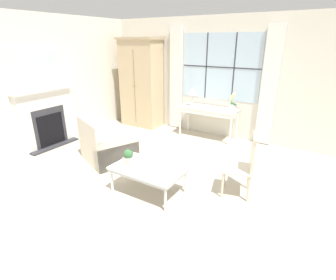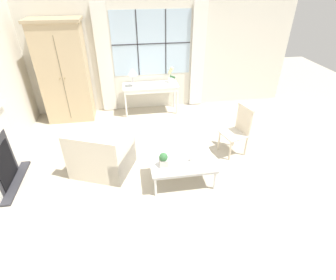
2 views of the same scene
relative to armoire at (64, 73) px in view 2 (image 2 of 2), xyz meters
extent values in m
plane|color=#B2A893|center=(2.09, -2.66, -1.17)|extent=(14.00, 14.00, 0.00)
cube|color=silver|center=(2.09, 0.37, 0.23)|extent=(7.20, 0.06, 2.80)
cube|color=silver|center=(2.09, 0.33, 0.50)|extent=(1.91, 0.01, 1.51)
cube|color=#2D2D33|center=(1.75, 0.33, 0.50)|extent=(0.02, 0.02, 1.51)
cube|color=#2D2D33|center=(2.43, 0.33, 0.50)|extent=(0.02, 0.02, 1.51)
cube|color=#2D2D33|center=(2.09, 0.33, 0.50)|extent=(1.91, 0.02, 0.02)
cube|color=white|center=(0.92, 0.29, 0.14)|extent=(0.34, 0.06, 2.57)
cube|color=white|center=(3.26, 0.29, 0.14)|extent=(0.34, 0.06, 2.57)
cube|color=#2D2D33|center=(-0.74, -2.39, -1.15)|extent=(0.34, 1.15, 0.04)
cube|color=black|center=(-0.72, -2.39, -0.77)|extent=(0.02, 0.61, 0.69)
cube|color=#2D2D33|center=(-0.73, -2.39, -0.71)|extent=(0.01, 0.77, 0.85)
cube|color=tan|center=(0.00, 0.00, -0.04)|extent=(1.07, 0.58, 2.27)
cube|color=tan|center=(0.00, 0.00, 1.13)|extent=(1.15, 0.64, 0.06)
cube|color=#74644C|center=(0.00, -0.29, -0.08)|extent=(0.01, 0.01, 1.91)
sphere|color=#997F4C|center=(-0.05, -0.30, -0.04)|extent=(0.03, 0.03, 0.03)
sphere|color=#997F4C|center=(0.05, -0.30, -0.04)|extent=(0.03, 0.03, 0.03)
cube|color=white|center=(1.99, 0.02, -0.44)|extent=(1.39, 0.52, 0.03)
cube|color=white|center=(1.99, 0.02, -0.50)|extent=(1.33, 0.49, 0.10)
cylinder|color=white|center=(1.34, -0.20, -0.81)|extent=(0.04, 0.04, 0.72)
cylinder|color=white|center=(2.65, -0.20, -0.81)|extent=(0.04, 0.04, 0.72)
cylinder|color=white|center=(1.34, 0.24, -0.81)|extent=(0.04, 0.04, 0.72)
cylinder|color=white|center=(2.65, 0.24, -0.81)|extent=(0.04, 0.04, 0.72)
cylinder|color=silver|center=(1.57, -0.01, -0.41)|extent=(0.10, 0.10, 0.02)
cylinder|color=silver|center=(1.57, -0.01, -0.27)|extent=(0.04, 0.04, 0.26)
cone|color=white|center=(1.57, -0.01, -0.05)|extent=(0.24, 0.24, 0.16)
cylinder|color=white|center=(2.52, 0.10, -0.37)|extent=(0.16, 0.16, 0.11)
cylinder|color=#336638|center=(2.52, 0.10, -0.18)|extent=(0.01, 0.01, 0.28)
cube|color=#336638|center=(2.57, 0.10, -0.28)|extent=(0.15, 0.02, 0.09)
sphere|color=beige|center=(2.50, 0.11, -0.16)|extent=(0.09, 0.09, 0.09)
sphere|color=beige|center=(2.52, 0.11, -0.11)|extent=(0.09, 0.09, 0.09)
sphere|color=beige|center=(2.55, 0.11, -0.06)|extent=(0.09, 0.09, 0.09)
cube|color=beige|center=(0.86, -2.24, -0.94)|extent=(1.23, 1.15, 0.46)
cube|color=beige|center=(0.74, -2.55, -0.50)|extent=(0.97, 0.52, 0.42)
cube|color=beige|center=(0.50, -2.09, -0.87)|extent=(0.50, 0.85, 0.60)
cube|color=beige|center=(1.23, -2.39, -0.87)|extent=(0.50, 0.85, 0.60)
cube|color=beige|center=(3.42, -2.10, -0.74)|extent=(0.54, 0.54, 0.03)
cube|color=beige|center=(3.61, -2.04, -0.47)|extent=(0.14, 0.40, 0.50)
cube|color=beige|center=(3.61, -2.04, -0.20)|extent=(0.16, 0.43, 0.05)
cylinder|color=beige|center=(3.29, -2.33, -0.96)|extent=(0.04, 0.04, 0.42)
cylinder|color=beige|center=(3.18, -1.97, -0.96)|extent=(0.04, 0.04, 0.42)
cylinder|color=beige|center=(3.65, -2.23, -0.96)|extent=(0.04, 0.04, 0.42)
cylinder|color=beige|center=(3.55, -1.86, -0.96)|extent=(0.04, 0.04, 0.42)
cube|color=silver|center=(2.24, -2.79, -0.76)|extent=(1.11, 0.69, 0.03)
cube|color=beige|center=(2.24, -2.79, -0.79)|extent=(1.08, 0.67, 0.04)
cylinder|color=silver|center=(1.74, -3.08, -0.97)|extent=(0.04, 0.04, 0.40)
cylinder|color=silver|center=(2.74, -3.08, -0.97)|extent=(0.04, 0.04, 0.40)
cylinder|color=silver|center=(1.74, -2.50, -0.97)|extent=(0.04, 0.04, 0.40)
cylinder|color=silver|center=(2.74, -2.50, -0.97)|extent=(0.04, 0.04, 0.40)
cube|color=#BCB7AD|center=(1.91, -2.85, -0.68)|extent=(0.14, 0.14, 0.12)
sphere|color=#336638|center=(1.91, -2.85, -0.57)|extent=(0.15, 0.15, 0.15)
cylinder|color=silver|center=(2.40, -2.80, -0.74)|extent=(0.09, 0.09, 0.01)
cylinder|color=white|center=(2.40, -2.80, -0.68)|extent=(0.06, 0.06, 0.10)
cylinder|color=black|center=(2.40, -2.80, -0.63)|extent=(0.00, 0.00, 0.01)
camera|label=1|loc=(4.42, -5.69, 1.10)|focal=28.00mm
camera|label=2|loc=(1.44, -6.25, 1.96)|focal=28.00mm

